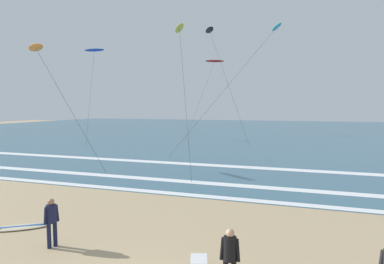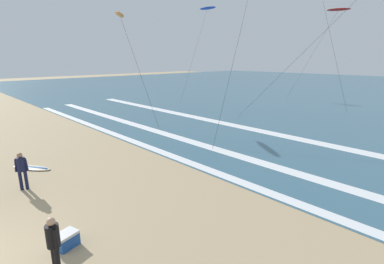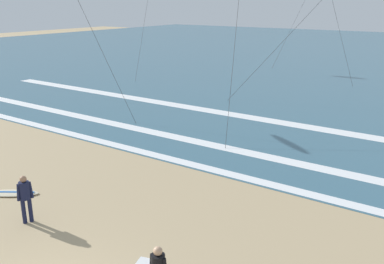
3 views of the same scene
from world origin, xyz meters
The scene contains 13 objects.
ocean_surface centered at (0.00, 54.48, 0.01)m, with size 140.00×90.00×0.01m, color #386075.
wave_foam_shoreline centered at (1.11, 9.88, 0.01)m, with size 51.42×0.56×0.01m, color white.
wave_foam_mid_break centered at (-1.42, 12.56, 0.01)m, with size 48.04×0.78×0.01m, color white.
wave_foam_outer_break centered at (1.37, 18.22, 0.01)m, with size 55.32×1.01×0.01m, color white.
surfer_right_near centered at (1.87, 2.08, 0.96)m, with size 0.51×0.32×1.60m.
surfer_left_near centered at (-4.07, 2.81, 0.96)m, with size 0.32×0.50×1.60m.
surfboard_near_water centered at (-6.40, 3.69, 0.05)m, with size 2.08×1.65×0.25m.
kite_orange_low_near centered at (-15.32, 14.24, 8.92)m, with size 8.01×2.41×9.18m.
kite_cyan_high_left centered at (1.35, 29.36, 12.66)m, with size 9.68×9.60×12.99m.
kite_blue_high_right centered at (-24.44, 34.86, 12.62)m, with size 8.15×11.94×12.95m.
kite_black_mid_center centered at (-6.76, 33.27, 13.83)m, with size 6.33×3.21×14.14m.
kite_red_far_left centered at (-9.42, 46.84, 12.03)m, with size 3.42×10.60×12.34m.
kite_yellow_far_right centered at (-6.26, 21.01, 11.22)m, with size 4.89×10.21×11.51m.
Camera 1 is at (3.25, -5.25, 4.54)m, focal length 29.60 mm.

